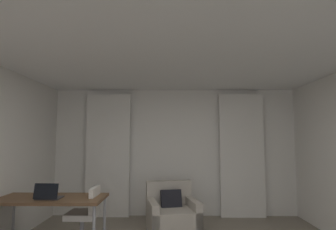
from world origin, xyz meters
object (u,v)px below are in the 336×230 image
Objects in this scene: desk at (51,202)px; desk_chair at (85,222)px; laptop at (48,196)px; armchair at (172,215)px.

desk is 1.65× the size of desk_chair.
laptop is at bearing -87.47° from desk.
desk_chair reaches higher than desk.
desk_chair reaches higher than armchair.
armchair is at bearing 31.42° from laptop.
armchair is 1.48m from desk_chair.
laptop reaches higher than desk.
desk is at bearing -151.53° from armchair.
desk_chair is at bearing 25.02° from laptop.
desk_chair is at bearing 11.86° from desk.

